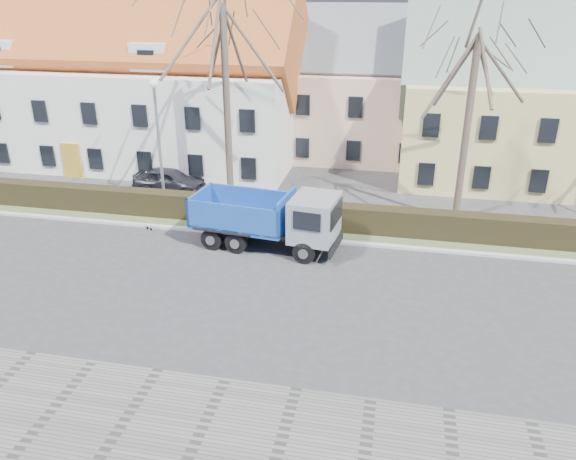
% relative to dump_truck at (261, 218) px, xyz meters
% --- Properties ---
extents(ground, '(120.00, 120.00, 0.00)m').
position_rel_dump_truck_xyz_m(ground, '(-0.94, -3.60, -1.40)').
color(ground, '#343536').
extents(sidewalk_near, '(80.00, 5.00, 0.08)m').
position_rel_dump_truck_xyz_m(sidewalk_near, '(-0.94, -12.10, -1.36)').
color(sidewalk_near, slate).
rests_on(sidewalk_near, ground).
extents(curb_far, '(80.00, 0.30, 0.12)m').
position_rel_dump_truck_xyz_m(curb_far, '(-0.94, 1.00, -1.34)').
color(curb_far, '#AFADA7').
rests_on(curb_far, ground).
extents(grass_strip, '(80.00, 3.00, 0.10)m').
position_rel_dump_truck_xyz_m(grass_strip, '(-0.94, 2.60, -1.35)').
color(grass_strip, '#4F5C34').
rests_on(grass_strip, ground).
extents(hedge, '(60.00, 0.90, 1.30)m').
position_rel_dump_truck_xyz_m(hedge, '(-0.94, 2.40, -0.75)').
color(hedge, black).
rests_on(hedge, ground).
extents(building_white, '(26.80, 10.80, 9.50)m').
position_rel_dump_truck_xyz_m(building_white, '(-13.94, 12.40, 3.35)').
color(building_white, silver).
rests_on(building_white, ground).
extents(building_pink, '(10.80, 8.80, 8.00)m').
position_rel_dump_truck_xyz_m(building_pink, '(3.06, 16.40, 2.60)').
color(building_pink, beige).
rests_on(building_pink, ground).
extents(building_yellow, '(18.80, 10.80, 8.50)m').
position_rel_dump_truck_xyz_m(building_yellow, '(15.06, 13.40, 2.85)').
color(building_yellow, '#D8C176').
rests_on(building_yellow, ground).
extents(tree_1, '(9.20, 9.20, 12.65)m').
position_rel_dump_truck_xyz_m(tree_1, '(-2.94, 4.90, 4.92)').
color(tree_1, brown).
rests_on(tree_1, ground).
extents(tree_2, '(8.00, 8.00, 11.00)m').
position_rel_dump_truck_xyz_m(tree_2, '(9.06, 4.90, 4.10)').
color(tree_2, brown).
rests_on(tree_2, ground).
extents(dump_truck, '(7.27, 3.41, 2.81)m').
position_rel_dump_truck_xyz_m(dump_truck, '(0.00, 0.00, 0.00)').
color(dump_truck, '#164097').
rests_on(dump_truck, ground).
extents(streetlight, '(0.55, 0.55, 7.02)m').
position_rel_dump_truck_xyz_m(streetlight, '(-6.20, 3.40, 2.11)').
color(streetlight, gray).
rests_on(streetlight, ground).
extents(cart_frame, '(0.69, 0.56, 0.55)m').
position_rel_dump_truck_xyz_m(cart_frame, '(-6.04, 0.72, -1.13)').
color(cart_frame, silver).
rests_on(cart_frame, ground).
extents(parked_car_a, '(4.25, 1.80, 1.43)m').
position_rel_dump_truck_xyz_m(parked_car_a, '(-7.01, 6.08, -0.69)').
color(parked_car_a, black).
rests_on(parked_car_a, ground).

